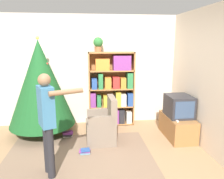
% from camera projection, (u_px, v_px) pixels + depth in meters
% --- Properties ---
extents(ground_plane, '(14.00, 14.00, 0.00)m').
position_uv_depth(ground_plane, '(95.00, 161.00, 3.68)').
color(ground_plane, '#9E7A56').
extents(wall_back, '(8.00, 0.10, 2.60)m').
position_uv_depth(wall_back, '(91.00, 70.00, 5.26)').
color(wall_back, beige).
rests_on(wall_back, ground_plane).
extents(wall_right, '(0.10, 8.00, 2.60)m').
position_uv_depth(wall_right, '(219.00, 83.00, 3.64)').
color(wall_right, beige).
rests_on(wall_right, ground_plane).
extents(area_rug, '(2.57, 1.78, 0.01)m').
position_uv_depth(area_rug, '(79.00, 155.00, 3.86)').
color(area_rug, '#7F6651').
rests_on(area_rug, ground_plane).
extents(bookshelf, '(1.07, 0.32, 1.75)m').
position_uv_depth(bookshelf, '(113.00, 90.00, 5.18)').
color(bookshelf, '#A8703D').
rests_on(bookshelf, ground_plane).
extents(tv_stand, '(0.49, 0.95, 0.46)m').
position_uv_depth(tv_stand, '(177.00, 126.00, 4.59)').
color(tv_stand, '#996638').
rests_on(tv_stand, ground_plane).
extents(television, '(0.47, 0.57, 0.44)m').
position_uv_depth(television, '(179.00, 106.00, 4.49)').
color(television, '#28282D').
rests_on(television, tv_stand).
extents(game_remote, '(0.04, 0.12, 0.02)m').
position_uv_depth(game_remote, '(177.00, 121.00, 4.25)').
color(game_remote, white).
rests_on(game_remote, tv_stand).
extents(christmas_tree, '(1.39, 1.39, 2.09)m').
position_uv_depth(christmas_tree, '(41.00, 83.00, 4.59)').
color(christmas_tree, '#4C3323').
rests_on(christmas_tree, ground_plane).
extents(armchair, '(0.59, 0.58, 0.92)m').
position_uv_depth(armchair, '(103.00, 127.00, 4.34)').
color(armchair, '#7A6B5B').
rests_on(armchair, ground_plane).
extents(standing_person, '(0.72, 0.43, 1.54)m').
position_uv_depth(standing_person, '(47.00, 117.00, 3.13)').
color(standing_person, '#232328').
rests_on(standing_person, ground_plane).
extents(potted_plant, '(0.22, 0.22, 0.33)m').
position_uv_depth(potted_plant, '(98.00, 43.00, 4.93)').
color(potted_plant, '#935B38').
rests_on(potted_plant, bookshelf).
extents(book_pile_near_tree, '(0.24, 0.19, 0.11)m').
position_uv_depth(book_pile_near_tree, '(68.00, 134.00, 4.63)').
color(book_pile_near_tree, beige).
rests_on(book_pile_near_tree, ground_plane).
extents(book_pile_by_chair, '(0.20, 0.16, 0.08)m').
position_uv_depth(book_pile_by_chair, '(85.00, 151.00, 3.94)').
color(book_pile_by_chair, '#5B899E').
rests_on(book_pile_by_chair, ground_plane).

